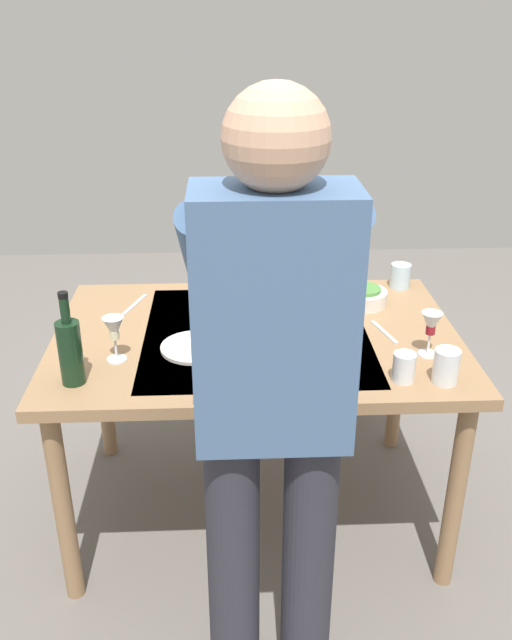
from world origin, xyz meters
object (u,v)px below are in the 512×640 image
object	(u,v)px
wine_glass_right	(114,331)
side_bowl_salad	(363,296)
wine_bottle	(70,350)
water_cup_near_left	(404,367)
wine_glass_left	(431,326)
water_cup_far_left	(400,276)
dining_table	(256,354)
dinner_plate_near	(259,307)
serving_bowl_pasta	(312,337)
chair_near	(304,299)
water_cup_near_right	(446,366)
dinner_plate_far	(195,347)
person_server	(272,399)

from	to	relation	value
wine_glass_right	side_bowl_salad	world-z (taller)	wine_glass_right
wine_bottle	water_cup_near_left	distance (m)	1.00
wine_glass_left	water_cup_far_left	size ratio (longest dim) A/B	1.55
dining_table	dinner_plate_near	world-z (taller)	dinner_plate_near
dining_table	wine_bottle	distance (m)	0.67
serving_bowl_pasta	dinner_plate_near	distance (m)	0.35
chair_near	water_cup_far_left	size ratio (longest dim) A/B	9.36
chair_near	side_bowl_salad	xyz separation A→B (m)	(-0.15, 0.62, 0.28)
dining_table	wine_glass_left	world-z (taller)	wine_glass_left
chair_near	wine_glass_left	size ratio (longest dim) A/B	6.03
wine_bottle	water_cup_near_left	bearing A→B (deg)	178.05
chair_near	serving_bowl_pasta	bearing A→B (deg)	84.92
dining_table	water_cup_near_right	world-z (taller)	water_cup_near_right
chair_near	water_cup_near_left	bearing A→B (deg)	97.89
dining_table	water_cup_near_right	bearing A→B (deg)	147.30
wine_bottle	serving_bowl_pasta	bearing A→B (deg)	-164.85
wine_glass_left	water_cup_far_left	distance (m)	0.57
water_cup_near_right	dinner_plate_far	xyz separation A→B (m)	(0.76, -0.25, -0.05)
person_server	water_cup_far_left	distance (m)	1.27
dining_table	chair_near	bearing A→B (deg)	-107.48
person_server	dinner_plate_far	size ratio (longest dim) A/B	7.34
wine_bottle	dinner_plate_far	xyz separation A→B (m)	(-0.36, -0.20, -0.10)
person_server	wine_glass_right	xyz separation A→B (m)	(0.46, -0.55, -0.08)
chair_near	water_cup_near_left	world-z (taller)	chair_near
water_cup_far_left	side_bowl_salad	size ratio (longest dim) A/B	0.54
wine_bottle	water_cup_near_right	size ratio (longest dim) A/B	2.73
wine_bottle	serving_bowl_pasta	world-z (taller)	wine_bottle
wine_glass_left	water_cup_near_left	distance (m)	0.21
water_cup_near_right	water_cup_far_left	size ratio (longest dim) A/B	1.11
chair_near	wine_glass_left	xyz separation A→B (m)	(-0.28, 1.03, 0.35)
wine_glass_right	dinner_plate_near	xyz separation A→B (m)	(-0.48, -0.38, -0.10)
chair_near	water_cup_near_left	xyz separation A→B (m)	(-0.16, 1.19, 0.29)
wine_bottle	dinner_plate_near	size ratio (longest dim) A/B	1.29
dining_table	serving_bowl_pasta	size ratio (longest dim) A/B	4.67
dining_table	serving_bowl_pasta	distance (m)	0.24
wine_glass_left	water_cup_near_right	xyz separation A→B (m)	(-0.00, 0.17, -0.05)
person_server	dinner_plate_near	distance (m)	0.95
chair_near	dinner_plate_far	size ratio (longest dim) A/B	3.96
wine_glass_left	side_bowl_salad	distance (m)	0.44
chair_near	water_cup_far_left	xyz separation A→B (m)	(-0.33, 0.46, 0.29)
wine_glass_right	dinner_plate_near	world-z (taller)	wine_glass_right
wine_glass_right	dinner_plate_far	xyz separation A→B (m)	(-0.25, -0.07, -0.10)
water_cup_far_left	dining_table	bearing A→B (deg)	32.95
side_bowl_salad	dinner_plate_near	xyz separation A→B (m)	(0.40, 0.02, -0.03)
side_bowl_salad	dinner_plate_near	bearing A→B (deg)	3.48
chair_near	wine_bottle	world-z (taller)	wine_bottle
side_bowl_salad	serving_bowl_pasta	bearing A→B (deg)	54.81
wine_bottle	person_server	bearing A→B (deg)	143.64
dining_table	wine_glass_right	distance (m)	0.52
wine_glass_right	wine_bottle	bearing A→B (deg)	50.52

